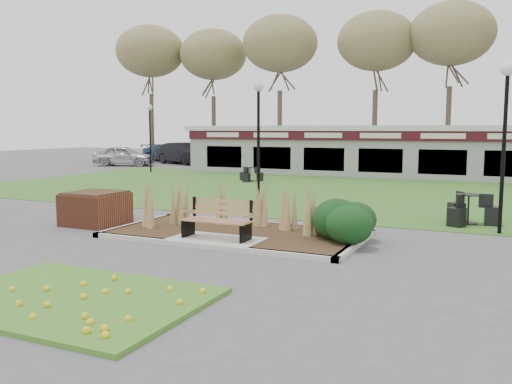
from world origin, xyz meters
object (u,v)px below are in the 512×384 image
at_px(bistro_set_a, 250,177).
at_px(brick_planter, 96,208).
at_px(bistro_set_c, 468,214).
at_px(car_silver, 124,156).
at_px(lamp_post_near_right, 258,116).
at_px(park_bench, 218,219).
at_px(car_blue, 168,153).
at_px(food_pavilion, 386,151).
at_px(lamp_post_far_left, 150,123).
at_px(lamp_post_mid_right, 506,109).
at_px(car_black, 183,153).

bearing_deg(bistro_set_a, brick_planter, -83.92).
height_order(bistro_set_c, car_silver, car_silver).
xyz_separation_m(brick_planter, bistro_set_c, (9.68, 4.45, -0.17)).
xyz_separation_m(lamp_post_near_right, bistro_set_a, (-4.48, 8.79, -2.88)).
height_order(park_bench, car_blue, car_blue).
distance_m(bistro_set_c, car_blue, 32.78).
distance_m(food_pavilion, lamp_post_far_left, 14.40).
bearing_deg(food_pavilion, lamp_post_mid_right, -68.66).
height_order(lamp_post_near_right, lamp_post_mid_right, lamp_post_mid_right).
xyz_separation_m(bistro_set_c, car_black, (-21.62, 18.96, 0.52)).
bearing_deg(car_blue, park_bench, -132.65).
bearing_deg(park_bench, lamp_post_far_left, 129.89).
bearing_deg(bistro_set_a, lamp_post_mid_right, -39.94).
xyz_separation_m(park_bench, lamp_post_mid_right, (6.12, 4.05, 2.63)).
relative_size(lamp_post_near_right, lamp_post_far_left, 1.02).
bearing_deg(park_bench, lamp_post_mid_right, 33.51).
xyz_separation_m(park_bench, bistro_set_c, (5.28, 5.21, -0.28)).
relative_size(lamp_post_far_left, car_black, 0.84).
distance_m(bistro_set_c, car_silver, 29.02).
height_order(food_pavilion, car_silver, food_pavilion).
relative_size(park_bench, car_blue, 0.35).
bearing_deg(lamp_post_far_left, brick_planter, -59.04).
bearing_deg(car_blue, brick_planter, -138.61).
bearing_deg(car_blue, lamp_post_mid_right, -120.26).
distance_m(lamp_post_far_left, car_silver, 6.98).
xyz_separation_m(food_pavilion, car_black, (-16.34, 4.45, -0.65)).
xyz_separation_m(lamp_post_mid_right, lamp_post_far_left, (-20.12, 12.70, -0.15)).
bearing_deg(car_silver, lamp_post_near_right, -150.61).
relative_size(food_pavilion, car_silver, 5.60).
distance_m(lamp_post_far_left, car_black, 8.09).
xyz_separation_m(lamp_post_far_left, car_silver, (-5.23, 4.00, -2.32)).
relative_size(brick_planter, lamp_post_far_left, 0.36).
xyz_separation_m(lamp_post_mid_right, bistro_set_a, (-11.94, 9.99, -2.96)).
bearing_deg(brick_planter, food_pavilion, 76.94).
xyz_separation_m(food_pavilion, lamp_post_far_left, (-14.00, -2.96, 1.59)).
distance_m(brick_planter, food_pavilion, 19.49).
bearing_deg(bistro_set_c, lamp_post_near_right, 179.60).
distance_m(lamp_post_near_right, car_black, 24.26).
distance_m(lamp_post_far_left, bistro_set_c, 22.64).
height_order(park_bench, lamp_post_mid_right, lamp_post_mid_right).
xyz_separation_m(lamp_post_far_left, bistro_set_c, (19.28, -11.55, -2.76)).
distance_m(brick_planter, lamp_post_mid_right, 11.36).
bearing_deg(lamp_post_far_left, car_black, 107.55).
bearing_deg(lamp_post_mid_right, car_blue, 138.38).
height_order(bistro_set_a, car_silver, car_silver).
xyz_separation_m(park_bench, lamp_post_far_left, (-14.00, 16.75, 2.48)).
height_order(park_bench, food_pavilion, food_pavilion).
bearing_deg(car_black, park_bench, -124.82).
xyz_separation_m(brick_planter, car_silver, (-14.83, 20.00, 0.27)).
bearing_deg(lamp_post_mid_right, bistro_set_c, 126.07).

